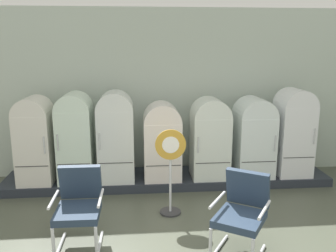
{
  "coord_description": "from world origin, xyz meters",
  "views": [
    {
      "loc": [
        -0.54,
        -3.23,
        2.52
      ],
      "look_at": [
        -0.02,
        2.75,
        1.14
      ],
      "focal_mm": 38.63,
      "sensor_mm": 36.0,
      "label": 1
    }
  ],
  "objects_px": {
    "refrigerator_1": "(75,135)",
    "refrigerator_4": "(210,136)",
    "refrigerator_0": "(35,137)",
    "armchair_left": "(79,203)",
    "armchair_right": "(242,209)",
    "refrigerator_6": "(293,129)",
    "refrigerator_3": "(162,139)",
    "refrigerator_2": "(116,134)",
    "refrigerator_5": "(254,135)",
    "sign_stand": "(170,174)"
  },
  "relations": [
    {
      "from": "refrigerator_3",
      "to": "refrigerator_4",
      "type": "bearing_deg",
      "value": -0.15
    },
    {
      "from": "refrigerator_0",
      "to": "refrigerator_3",
      "type": "xyz_separation_m",
      "value": [
        2.18,
        -0.01,
        -0.08
      ]
    },
    {
      "from": "armchair_left",
      "to": "armchair_right",
      "type": "xyz_separation_m",
      "value": [
        2.0,
        -0.36,
        0.0
      ]
    },
    {
      "from": "refrigerator_5",
      "to": "sign_stand",
      "type": "bearing_deg",
      "value": -144.62
    },
    {
      "from": "refrigerator_0",
      "to": "armchair_left",
      "type": "bearing_deg",
      "value": -61.79
    },
    {
      "from": "refrigerator_1",
      "to": "refrigerator_5",
      "type": "xyz_separation_m",
      "value": [
        3.16,
        0.02,
        -0.08
      ]
    },
    {
      "from": "refrigerator_5",
      "to": "refrigerator_6",
      "type": "distance_m",
      "value": 0.73
    },
    {
      "from": "refrigerator_2",
      "to": "refrigerator_3",
      "type": "bearing_deg",
      "value": 0.65
    },
    {
      "from": "refrigerator_2",
      "to": "armchair_left",
      "type": "height_order",
      "value": "refrigerator_2"
    },
    {
      "from": "refrigerator_5",
      "to": "refrigerator_0",
      "type": "bearing_deg",
      "value": -179.68
    },
    {
      "from": "refrigerator_1",
      "to": "sign_stand",
      "type": "relative_size",
      "value": 1.18
    },
    {
      "from": "refrigerator_1",
      "to": "refrigerator_3",
      "type": "bearing_deg",
      "value": -0.64
    },
    {
      "from": "refrigerator_3",
      "to": "refrigerator_4",
      "type": "relative_size",
      "value": 0.95
    },
    {
      "from": "refrigerator_0",
      "to": "refrigerator_6",
      "type": "relative_size",
      "value": 0.95
    },
    {
      "from": "refrigerator_3",
      "to": "refrigerator_5",
      "type": "distance_m",
      "value": 1.66
    },
    {
      "from": "armchair_right",
      "to": "refrigerator_4",
      "type": "bearing_deg",
      "value": 88.97
    },
    {
      "from": "refrigerator_1",
      "to": "refrigerator_3",
      "type": "xyz_separation_m",
      "value": [
        1.5,
        -0.02,
        -0.11
      ]
    },
    {
      "from": "refrigerator_6",
      "to": "armchair_right",
      "type": "relative_size",
      "value": 1.59
    },
    {
      "from": "refrigerator_3",
      "to": "refrigerator_5",
      "type": "relative_size",
      "value": 0.95
    },
    {
      "from": "armchair_left",
      "to": "sign_stand",
      "type": "distance_m",
      "value": 1.43
    },
    {
      "from": "refrigerator_4",
      "to": "refrigerator_5",
      "type": "xyz_separation_m",
      "value": [
        0.81,
        0.03,
        -0.01
      ]
    },
    {
      "from": "refrigerator_1",
      "to": "refrigerator_4",
      "type": "xyz_separation_m",
      "value": [
        2.35,
        -0.02,
        -0.07
      ]
    },
    {
      "from": "refrigerator_0",
      "to": "refrigerator_4",
      "type": "height_order",
      "value": "refrigerator_0"
    },
    {
      "from": "refrigerator_2",
      "to": "armchair_right",
      "type": "bearing_deg",
      "value": -53.48
    },
    {
      "from": "refrigerator_0",
      "to": "refrigerator_6",
      "type": "height_order",
      "value": "refrigerator_6"
    },
    {
      "from": "refrigerator_5",
      "to": "refrigerator_4",
      "type": "bearing_deg",
      "value": -177.57
    },
    {
      "from": "armchair_left",
      "to": "armchair_right",
      "type": "height_order",
      "value": "same"
    },
    {
      "from": "refrigerator_0",
      "to": "refrigerator_5",
      "type": "relative_size",
      "value": 1.05
    },
    {
      "from": "refrigerator_0",
      "to": "sign_stand",
      "type": "bearing_deg",
      "value": -26.95
    },
    {
      "from": "refrigerator_0",
      "to": "refrigerator_1",
      "type": "height_order",
      "value": "refrigerator_1"
    },
    {
      "from": "refrigerator_3",
      "to": "refrigerator_6",
      "type": "xyz_separation_m",
      "value": [
        2.39,
        -0.0,
        0.13
      ]
    },
    {
      "from": "refrigerator_6",
      "to": "armchair_right",
      "type": "bearing_deg",
      "value": -125.6
    },
    {
      "from": "sign_stand",
      "to": "armchair_right",
      "type": "bearing_deg",
      "value": -54.41
    },
    {
      "from": "refrigerator_2",
      "to": "refrigerator_5",
      "type": "height_order",
      "value": "refrigerator_2"
    },
    {
      "from": "refrigerator_5",
      "to": "refrigerator_1",
      "type": "bearing_deg",
      "value": -179.72
    },
    {
      "from": "refrigerator_1",
      "to": "refrigerator_4",
      "type": "distance_m",
      "value": 2.35
    },
    {
      "from": "refrigerator_4",
      "to": "refrigerator_6",
      "type": "height_order",
      "value": "refrigerator_6"
    },
    {
      "from": "sign_stand",
      "to": "refrigerator_1",
      "type": "bearing_deg",
      "value": 143.64
    },
    {
      "from": "refrigerator_0",
      "to": "sign_stand",
      "type": "relative_size",
      "value": 1.14
    },
    {
      "from": "refrigerator_1",
      "to": "sign_stand",
      "type": "distance_m",
      "value": 1.95
    },
    {
      "from": "armchair_right",
      "to": "refrigerator_6",
      "type": "bearing_deg",
      "value": 54.4
    },
    {
      "from": "refrigerator_0",
      "to": "armchair_right",
      "type": "distance_m",
      "value": 3.74
    },
    {
      "from": "refrigerator_2",
      "to": "refrigerator_6",
      "type": "height_order",
      "value": "refrigerator_6"
    },
    {
      "from": "refrigerator_1",
      "to": "refrigerator_2",
      "type": "xyz_separation_m",
      "value": [
        0.69,
        -0.03,
        0.01
      ]
    },
    {
      "from": "sign_stand",
      "to": "refrigerator_0",
      "type": "bearing_deg",
      "value": 153.05
    },
    {
      "from": "refrigerator_1",
      "to": "refrigerator_6",
      "type": "relative_size",
      "value": 0.98
    },
    {
      "from": "refrigerator_4",
      "to": "refrigerator_1",
      "type": "bearing_deg",
      "value": 179.54
    },
    {
      "from": "refrigerator_6",
      "to": "armchair_right",
      "type": "height_order",
      "value": "refrigerator_6"
    },
    {
      "from": "refrigerator_2",
      "to": "refrigerator_1",
      "type": "bearing_deg",
      "value": 177.87
    },
    {
      "from": "refrigerator_0",
      "to": "armchair_right",
      "type": "xyz_separation_m",
      "value": [
        2.99,
        -2.21,
        -0.39
      ]
    }
  ]
}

